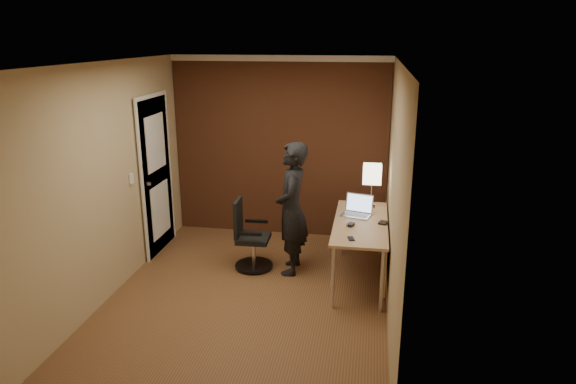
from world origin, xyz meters
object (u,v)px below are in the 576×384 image
object	(u,v)px
wallet	(383,223)
office_chair	(249,239)
desk_lamp	(372,174)
person	(292,209)
phone	(351,239)
mouse	(351,225)
desk	(367,233)
laptop	(358,209)

from	to	relation	value
wallet	office_chair	world-z (taller)	office_chair
wallet	desk_lamp	bearing A→B (deg)	104.81
person	phone	bearing A→B (deg)	45.22
desk_lamp	person	xyz separation A→B (m)	(-0.92, -0.40, -0.35)
mouse	wallet	distance (m)	0.38
wallet	office_chair	bearing A→B (deg)	174.65
desk	desk_lamp	xyz separation A→B (m)	(0.03, 0.53, 0.55)
phone	desk_lamp	bearing A→B (deg)	65.51
mouse	office_chair	xyz separation A→B (m)	(-1.23, 0.28, -0.37)
desk_lamp	laptop	size ratio (longest dim) A/B	1.38
laptop	mouse	xyz separation A→B (m)	(-0.06, -0.40, -0.05)
mouse	person	bearing A→B (deg)	-179.61
office_chair	person	bearing A→B (deg)	0.23
desk_lamp	laptop	world-z (taller)	desk_lamp
phone	wallet	xyz separation A→B (m)	(0.33, 0.52, 0.01)
mouse	phone	bearing A→B (deg)	-63.95
desk_lamp	person	world-z (taller)	person
desk	desk_lamp	distance (m)	0.76
laptop	wallet	distance (m)	0.40
phone	person	xyz separation A→B (m)	(-0.73, 0.67, 0.06)
desk_lamp	desk	bearing A→B (deg)	-93.28
laptop	office_chair	world-z (taller)	laptop
desk_lamp	mouse	bearing A→B (deg)	-107.03
wallet	person	xyz separation A→B (m)	(-1.06, 0.15, 0.05)
desk_lamp	wallet	world-z (taller)	desk_lamp
phone	office_chair	world-z (taller)	office_chair
laptop	desk_lamp	bearing A→B (deg)	62.33
desk	laptop	xyz separation A→B (m)	(-0.12, 0.24, 0.19)
desk	laptop	size ratio (longest dim) A/B	3.87
wallet	person	distance (m)	1.07
mouse	phone	size ratio (longest dim) A/B	0.87
desk	phone	xyz separation A→B (m)	(-0.16, -0.54, 0.13)
desk	person	bearing A→B (deg)	171.82
wallet	person	bearing A→B (deg)	171.93
desk_lamp	person	size ratio (longest dim) A/B	0.34
person	laptop	bearing A→B (deg)	96.36
mouse	desk	bearing A→B (deg)	63.98
desk	phone	bearing A→B (deg)	-106.19
mouse	desk_lamp	bearing A→B (deg)	95.51
desk_lamp	wallet	size ratio (longest dim) A/B	4.86
office_chair	desk_lamp	bearing A→B (deg)	15.69
wallet	desk	bearing A→B (deg)	172.49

